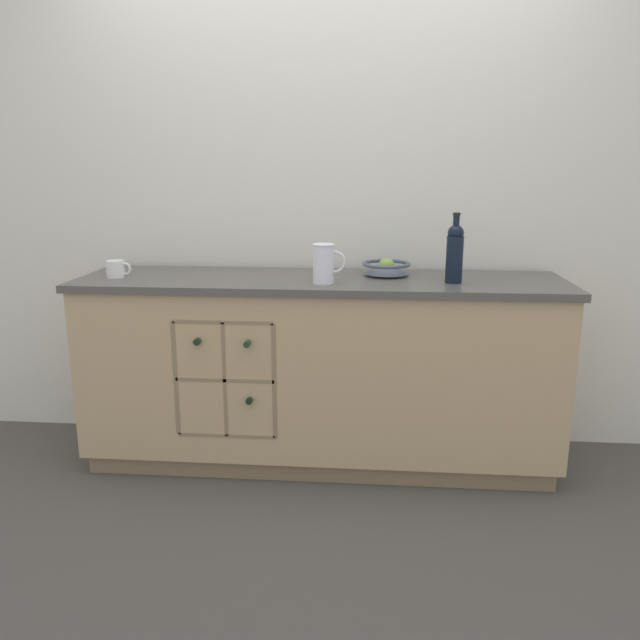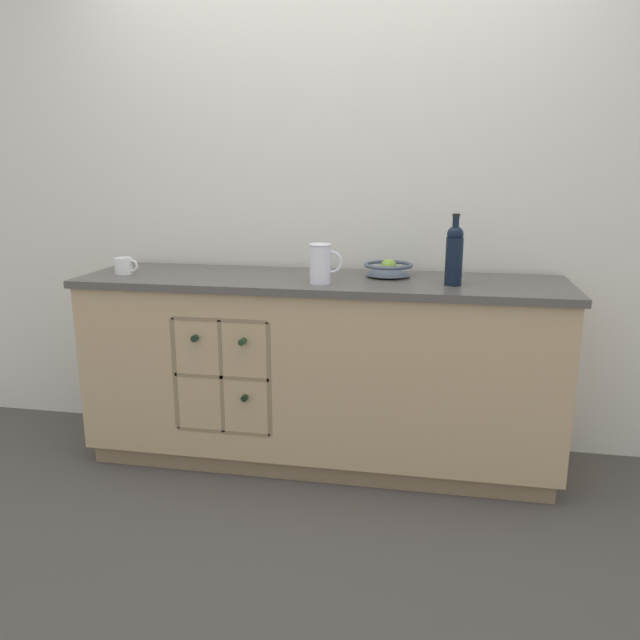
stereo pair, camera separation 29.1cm
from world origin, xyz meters
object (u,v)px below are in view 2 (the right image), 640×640
at_px(ceramic_mug, 124,266).
at_px(white_pitcher, 321,263).
at_px(fruit_bowl, 388,268).
at_px(standing_wine_bottle, 454,254).

bearing_deg(ceramic_mug, white_pitcher, -4.26).
height_order(fruit_bowl, ceramic_mug, fruit_bowl).
distance_m(white_pitcher, standing_wine_bottle, 0.59).
xyz_separation_m(fruit_bowl, standing_wine_bottle, (0.30, -0.16, 0.10)).
bearing_deg(fruit_bowl, ceramic_mug, -172.78).
height_order(fruit_bowl, standing_wine_bottle, standing_wine_bottle).
bearing_deg(fruit_bowl, white_pitcher, -140.08).
bearing_deg(standing_wine_bottle, white_pitcher, -173.06).
xyz_separation_m(fruit_bowl, ceramic_mug, (-1.27, -0.16, -0.00)).
height_order(fruit_bowl, white_pitcher, white_pitcher).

